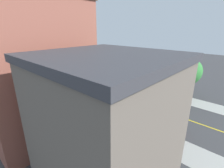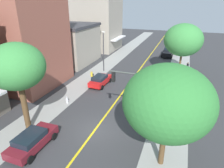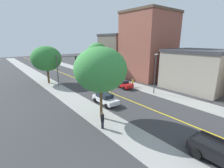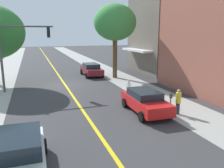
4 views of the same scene
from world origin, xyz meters
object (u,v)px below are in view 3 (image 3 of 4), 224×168
traffic_light_mast (64,65)px  pedestrian_yellow_shirt (133,83)px  fire_hydrant (109,78)px  red_sedan_left_curb (122,83)px  white_sedan_right_curb (105,98)px  street_tree_left_near (100,70)px  street_tree_left_far (97,51)px  parking_meter (130,83)px  maroon_sedan_left_curb (86,72)px  street_lamp (155,69)px  street_tree_right_corner (46,59)px  pedestrian_black_shirt (102,120)px

traffic_light_mast → pedestrian_yellow_shirt: traffic_light_mast is taller
fire_hydrant → pedestrian_yellow_shirt: bearing=92.0°
traffic_light_mast → red_sedan_left_curb: bearing=-48.5°
traffic_light_mast → white_sedan_right_curb: size_ratio=1.41×
street_tree_left_near → street_tree_left_far: (-12.55, -19.94, 0.44)m
street_tree_left_far → fire_hydrant: 8.08m
parking_meter → pedestrian_yellow_shirt: pedestrian_yellow_shirt is taller
red_sedan_left_curb → maroon_sedan_left_curb: (0.03, -14.04, 0.01)m
street_tree_left_far → traffic_light_mast: size_ratio=1.35×
street_tree_left_far → parking_meter: size_ratio=6.32×
street_tree_left_near → traffic_light_mast: (-2.53, -16.78, -1.67)m
parking_meter → white_sedan_right_curb: size_ratio=0.30×
traffic_light_mast → red_sedan_left_curb: size_ratio=1.38×
street_lamp → red_sedan_left_curb: street_lamp is taller
street_tree_right_corner → traffic_light_mast: 4.10m
street_lamp → white_sedan_right_curb: bearing=-7.9°
street_tree_left_near → traffic_light_mast: bearing=-98.6°
street_tree_left_near → pedestrian_black_shirt: street_tree_left_near is taller
street_lamp → white_sedan_right_curb: size_ratio=1.54×
street_tree_left_near → pedestrian_yellow_shirt: street_tree_left_near is taller
white_sedan_right_curb → pedestrian_black_shirt: bearing=-37.3°
parking_meter → white_sedan_right_curb: (8.81, 3.94, -0.08)m
red_sedan_left_curb → white_sedan_right_curb: bearing=-55.8°
parking_meter → pedestrian_yellow_shirt: size_ratio=0.80×
street_tree_left_near → traffic_light_mast: street_tree_left_near is taller
fire_hydrant → maroon_sedan_left_curb: (1.58, -7.73, 0.35)m
street_tree_left_near → red_sedan_left_curb: size_ratio=1.85×
parking_meter → maroon_sedan_left_curb: size_ratio=0.29×
red_sedan_left_curb → pedestrian_yellow_shirt: size_ratio=2.71×
street_tree_left_far → pedestrian_yellow_shirt: size_ratio=5.05×
street_tree_left_near → white_sedan_right_curb: (-2.93, -3.31, -4.92)m
parking_meter → maroon_sedan_left_curb: bearing=-84.4°
maroon_sedan_left_curb → traffic_light_mast: bearing=-55.8°
street_tree_right_corner → traffic_light_mast: street_tree_right_corner is taller
traffic_light_mast → street_lamp: bearing=-56.7°
traffic_light_mast → red_sedan_left_curb: 12.22m
street_tree_right_corner → white_sedan_right_curb: 17.46m
pedestrian_yellow_shirt → pedestrian_black_shirt: 16.10m
street_tree_left_far → white_sedan_right_curb: 19.95m
street_tree_right_corner → parking_meter: bearing=132.0°
red_sedan_left_curb → white_sedan_right_curb: white_sedan_right_curb is taller
street_tree_left_far → red_sedan_left_curb: (2.23, 11.98, -5.37)m
parking_meter → white_sedan_right_curb: white_sedan_right_curb is taller
traffic_light_mast → street_lamp: 17.65m
fire_hydrant → white_sedan_right_curb: white_sedan_right_curb is taller
street_tree_right_corner → street_tree_left_far: bearing=179.7°
pedestrian_yellow_shirt → pedestrian_black_shirt: bearing=100.2°
street_tree_left_far → fire_hydrant: street_tree_left_far is taller
street_tree_left_near → parking_meter: 14.63m
fire_hydrant → traffic_light_mast: 10.33m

